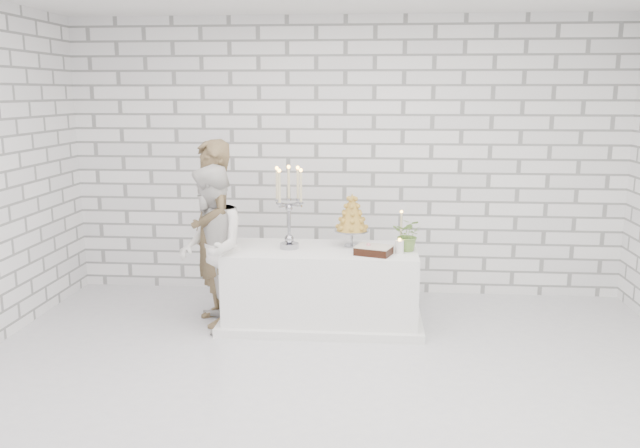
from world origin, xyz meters
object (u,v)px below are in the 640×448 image
at_px(cake_table, 322,287).
at_px(candelabra, 289,207).
at_px(groom, 213,233).
at_px(croquembouche, 352,220).
at_px(bride, 211,249).

bearing_deg(cake_table, candelabra, -177.91).
bearing_deg(candelabra, cake_table, 2.09).
height_order(groom, croquembouche, groom).
bearing_deg(cake_table, bride, -168.87).
xyz_separation_m(groom, croquembouche, (1.31, 0.15, 0.12)).
bearing_deg(bride, croquembouche, 86.18).
relative_size(bride, candelabra, 1.97).
distance_m(bride, croquembouche, 1.35).
bearing_deg(croquembouche, candelabra, -167.39).
distance_m(groom, croquembouche, 1.32).
xyz_separation_m(groom, bride, (0.02, -0.17, -0.11)).
distance_m(cake_table, bride, 1.11).
height_order(bride, candelabra, bride).
bearing_deg(candelabra, bride, -165.09).
relative_size(cake_table, bride, 1.15).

